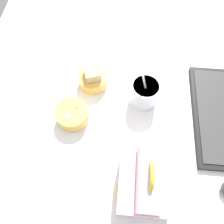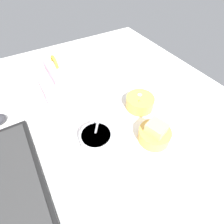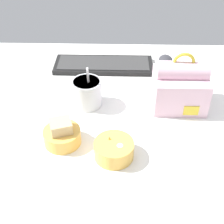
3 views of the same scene
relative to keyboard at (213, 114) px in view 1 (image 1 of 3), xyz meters
The scene contains 6 objects.
desk_surface 35.12cm from the keyboard, 83.01° to the right, with size 140.00×110.00×2.00cm.
keyboard is the anchor object (origin of this frame).
lunch_bag 35.96cm from the keyboard, 42.34° to the right, with size 17.03×15.04×19.46cm.
soup_cup 25.15cm from the keyboard, 99.99° to the right, with size 9.88×9.88×15.19cm.
bento_bowl_sandwich 44.42cm from the keyboard, 103.00° to the right, with size 10.81×10.81×7.86cm.
bento_bowl_snacks 48.61cm from the keyboard, 83.97° to the right, with size 11.07×11.07×5.95cm.
Camera 1 is at (32.28, 2.67, 70.95)cm, focal length 35.00 mm.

